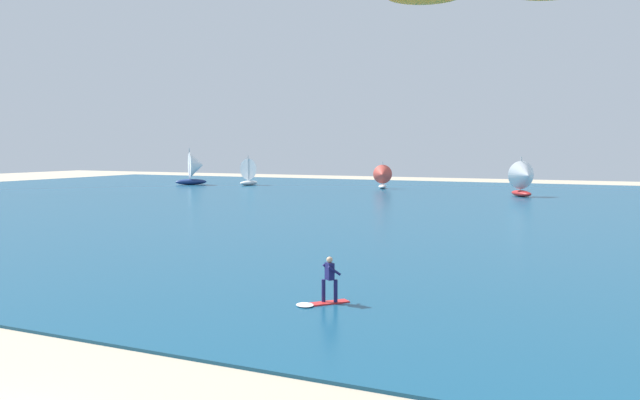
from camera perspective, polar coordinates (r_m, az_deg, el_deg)
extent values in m
cube|color=navy|center=(59.85, 14.42, -0.81)|extent=(160.00, 90.00, 0.10)
cube|color=red|center=(23.14, 0.85, -9.05)|extent=(1.24, 1.36, 0.05)
cylinder|color=#19194C|center=(23.08, 0.31, -8.00)|extent=(0.14, 0.14, 0.80)
cylinder|color=#19194C|center=(23.02, 1.39, -8.04)|extent=(0.14, 0.14, 0.80)
cube|color=#19194C|center=(22.90, 0.85, -6.31)|extent=(0.42, 0.40, 0.60)
sphere|color=tan|center=(22.83, 0.85, -5.30)|extent=(0.22, 0.22, 0.22)
cylinder|color=#19194C|center=(23.12, 0.79, -6.08)|extent=(0.39, 0.44, 0.39)
cylinder|color=#19194C|center=(22.73, 1.28, -6.27)|extent=(0.39, 0.44, 0.39)
ellipsoid|color=white|center=(22.76, -1.34, -9.25)|extent=(0.92, 0.91, 0.08)
ellipsoid|color=silver|center=(87.00, 5.54, 1.20)|extent=(1.91, 3.20, 0.57)
cylinder|color=silver|center=(87.05, 5.55, 2.39)|extent=(0.09, 0.09, 3.03)
cone|color=#D84C3F|center=(86.40, 5.53, 2.27)|extent=(2.82, 2.03, 2.54)
ellipsoid|color=maroon|center=(75.95, 17.36, 0.56)|extent=(3.32, 3.80, 0.71)
cylinder|color=silver|center=(75.99, 17.33, 2.26)|extent=(0.12, 0.12, 3.78)
cone|color=white|center=(75.28, 17.64, 2.09)|extent=(3.53, 3.24, 3.18)
ellipsoid|color=navy|center=(97.31, -11.32, 1.58)|extent=(4.39, 4.27, 0.85)
cylinder|color=silver|center=(97.18, -11.47, 3.17)|extent=(0.14, 0.14, 4.56)
cone|color=white|center=(97.30, -10.88, 3.05)|extent=(4.08, 4.15, 3.83)
ellipsoid|color=white|center=(94.72, -6.29, 1.51)|extent=(1.79, 3.83, 0.69)
cylinder|color=silver|center=(94.50, -6.37, 2.83)|extent=(0.12, 0.12, 3.68)
cone|color=white|center=(95.12, -6.06, 2.74)|extent=(3.30, 2.05, 3.10)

